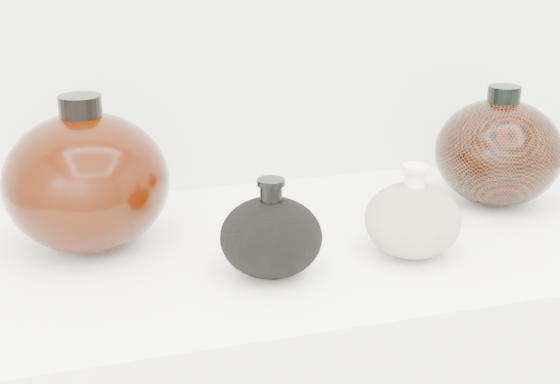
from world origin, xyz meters
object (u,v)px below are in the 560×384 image
object	(u,v)px
cream_gourd_vase	(413,219)
right_round_pot	(498,152)
left_round_pot	(87,181)
black_gourd_vase	(271,236)

from	to	relation	value
cream_gourd_vase	right_round_pot	size ratio (longest dim) A/B	0.62
cream_gourd_vase	right_round_pot	distance (m)	0.26
left_round_pot	right_round_pot	world-z (taller)	left_round_pot
black_gourd_vase	left_round_pot	distance (m)	0.26
black_gourd_vase	right_round_pot	xyz separation A→B (m)	(0.41, 0.15, 0.03)
cream_gourd_vase	left_round_pot	bearing A→B (deg)	159.94
cream_gourd_vase	left_round_pot	world-z (taller)	left_round_pot
left_round_pot	right_round_pot	distance (m)	0.62
black_gourd_vase	cream_gourd_vase	distance (m)	0.19
left_round_pot	right_round_pot	size ratio (longest dim) A/B	1.06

